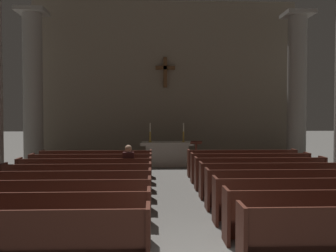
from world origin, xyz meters
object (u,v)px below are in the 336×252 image
Objects in this scene: pew_right_row_7 at (250,167)px; pew_right_row_3 at (307,200)px; pew_right_row_4 at (287,188)px; pew_left_row_6 at (85,174)px; pew_right_row_8 at (242,163)px; pew_right_row_2 at (334,215)px; column_left_third at (33,90)px; pew_right_row_5 at (272,180)px; altar at (167,153)px; lone_worshipper at (129,166)px; pew_left_row_7 at (91,168)px; lectern at (196,156)px; pew_left_row_8 at (97,164)px; pew_left_row_3 at (54,202)px; pew_left_row_2 at (37,218)px; pew_left_row_5 at (77,181)px; candlestick_left at (150,136)px; candlestick_right at (183,136)px; pew_left_row_4 at (67,190)px; pew_right_row_6 at (260,173)px; column_right_third at (297,91)px; pew_left_row_1 at (12,241)px.

pew_right_row_3 is at bearing -90.00° from pew_right_row_7.
pew_left_row_6 is at bearing 156.08° from pew_right_row_4.
pew_right_row_8 is at bearing 90.00° from pew_right_row_4.
pew_right_row_2 is 12.83m from column_left_third.
pew_right_row_5 is 1.73× the size of altar.
pew_left_row_7 is at bearing 138.93° from lone_worshipper.
lectern is at bearing -11.37° from column_left_third.
lone_worshipper is (-1.29, -4.90, 0.16)m from altar.
pew_left_row_7 is 4.47m from lectern.
column_left_third is 6.15m from altar.
pew_right_row_7 is at bearing -12.51° from pew_left_row_8.
pew_left_row_3 and pew_right_row_8 have the same top height.
pew_right_row_8 is (5.08, 2.25, 0.00)m from pew_left_row_6.
pew_left_row_5 is at bearing 90.00° from pew_left_row_2.
pew_right_row_5 is (0.00, 2.25, 0.00)m from pew_right_row_3.
pew_left_row_5 is 6.38m from candlestick_left.
pew_right_row_2 is (5.08, -1.13, 0.00)m from pew_left_row_3.
lone_worshipper is at bearing 138.26° from pew_right_row_3.
pew_left_row_6 is 1.00× the size of pew_right_row_3.
pew_left_row_8 is at bearing 146.36° from pew_right_row_5.
pew_left_row_6 is at bearing -134.19° from lectern.
candlestick_right is at bearing 39.63° from pew_left_row_8.
pew_left_row_7 is 5.20m from pew_right_row_8.
pew_left_row_4 is at bearing -146.36° from pew_right_row_7.
pew_left_row_4 and pew_right_row_7 have the same top height.
lone_worshipper reaches higher than pew_left_row_2.
pew_right_row_6 is 0.59× the size of column_right_third.
lectern reaches higher than pew_left_row_8.
pew_right_row_4 is 7.46m from candlestick_right.
lone_worshipper is at bearing 179.42° from pew_right_row_6.
pew_left_row_5 is 1.72m from lone_worshipper.
altar is 1.67× the size of lone_worshipper.
pew_left_row_8 is (0.00, 3.38, 0.00)m from pew_left_row_5.
pew_left_row_7 is 1.00× the size of pew_right_row_6.
pew_right_row_6 is (5.08, 1.13, 0.00)m from pew_left_row_5.
column_left_third is at bearing 178.74° from candlestick_right.
column_left_third reaches higher than pew_right_row_4.
candlestick_right is (-1.84, 9.44, 0.79)m from pew_right_row_2.
column_left_third is (-8.10, 2.82, 2.69)m from pew_right_row_8.
pew_right_row_6 is 3.31× the size of lectern.
pew_right_row_5 is 0.59× the size of column_left_third.
candlestick_left is at bearing 108.94° from pew_right_row_2.
pew_right_row_5 is 3.31× the size of lectern.
column_right_third is 8.85m from lone_worshipper.
pew_right_row_7 is at bearing -127.44° from column_right_third.
pew_right_row_4 is (5.08, 2.25, 0.00)m from pew_left_row_2.
pew_left_row_6 and pew_right_row_2 have the same top height.
pew_right_row_8 is at bearing 57.21° from pew_left_row_1.
pew_right_row_2 is (5.08, 0.00, 0.00)m from pew_left_row_2.
pew_right_row_5 is (0.00, 3.38, 0.00)m from pew_right_row_2.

